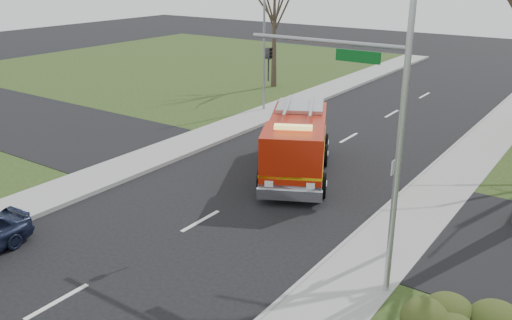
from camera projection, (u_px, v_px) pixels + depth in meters
The scene contains 9 objects.
ground at pixel (201, 221), 19.40m from camera, with size 120.00×120.00×0.00m, color black.
sidewalk_right at pixel (360, 273), 16.02m from camera, with size 2.40×80.00×0.15m, color gray.
sidewalk_left at pixel (88, 182), 22.72m from camera, with size 2.40×80.00×0.15m, color gray.
hedge_corner at pixel (447, 307), 13.57m from camera, with size 2.80×2.00×0.90m, color #303D16.
bare_tree_left at pixel (275, 11), 38.28m from camera, with size 4.50×4.50×9.00m.
traffic_signal_mast at pixel (361, 106), 16.13m from camera, with size 5.29×0.18×6.80m.
streetlight_pole at pixel (398, 139), 13.60m from camera, with size 1.48×0.16×8.40m.
utility_pole_far at pixel (264, 55), 32.64m from camera, with size 0.14×0.14×7.00m, color gray.
fire_engine at pixel (296, 146), 23.32m from camera, with size 5.40×7.46×2.88m.
Camera 1 is at (11.66, -13.17, 8.69)m, focal length 38.00 mm.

